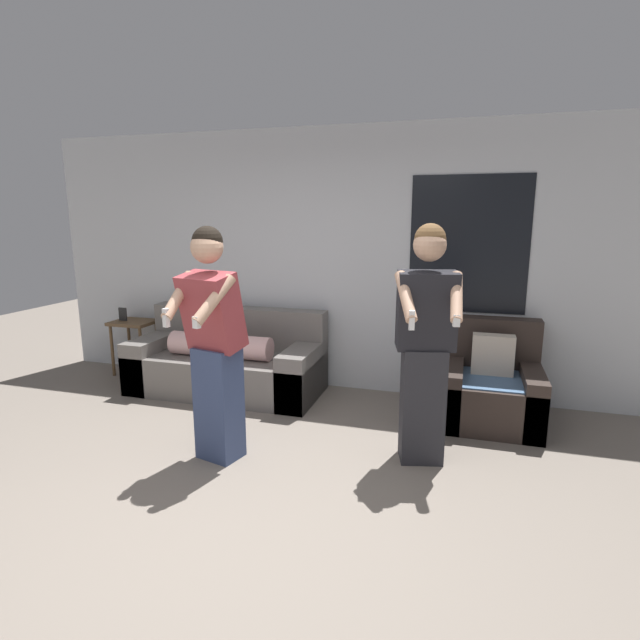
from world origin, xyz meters
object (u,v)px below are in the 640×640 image
Objects in this scene: person_left at (214,344)px; armchair at (490,388)px; side_table at (134,330)px; couch at (228,363)px; person_right at (425,344)px.

armchair is at bearing 34.35° from person_left.
couch is at bearing -9.43° from side_table.
person_left reaches higher than side_table.
person_right is at bearing -25.10° from couch.
armchair is at bearing 61.55° from person_right.
armchair is 3.95m from side_table.
side_table is at bearing 160.60° from person_right.
armchair is 0.50× the size of person_right.
side_table is 0.45× the size of person_left.
couch is 1.12× the size of person_left.
person_left is (1.93, -1.61, 0.39)m from side_table.
armchair is 1.14× the size of side_table.
armchair is 0.51× the size of person_left.
couch is 2.52× the size of side_table.
person_left is at bearing -39.92° from side_table.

